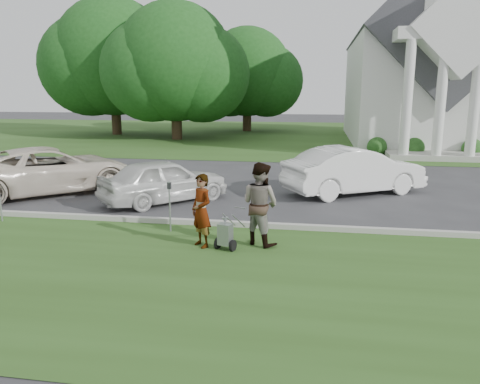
% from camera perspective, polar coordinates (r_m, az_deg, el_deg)
% --- Properties ---
extents(ground, '(120.00, 120.00, 0.00)m').
position_cam_1_polar(ground, '(11.98, -1.63, -4.98)').
color(ground, '#333335').
rests_on(ground, ground).
extents(grass_strip, '(80.00, 7.00, 0.01)m').
position_cam_1_polar(grass_strip, '(9.23, -5.24, -10.42)').
color(grass_strip, '#2B4A19').
rests_on(grass_strip, ground).
extents(church_lawn, '(80.00, 30.00, 0.01)m').
position_cam_1_polar(church_lawn, '(38.45, 6.13, 6.97)').
color(church_lawn, '#2B4A19').
rests_on(church_lawn, ground).
extents(curb, '(80.00, 0.18, 0.15)m').
position_cam_1_polar(curb, '(12.48, -1.14, -3.91)').
color(curb, '#9E9E93').
rests_on(curb, ground).
extents(church, '(9.19, 19.00, 24.10)m').
position_cam_1_polar(church, '(35.09, 21.36, 15.42)').
color(church, white).
rests_on(church, ground).
extents(tree_left, '(10.63, 8.40, 9.71)m').
position_cam_1_polar(tree_left, '(34.78, -7.94, 14.78)').
color(tree_left, '#332316').
rests_on(tree_left, ground).
extents(tree_far, '(11.64, 9.20, 10.73)m').
position_cam_1_polar(tree_far, '(39.74, -15.22, 15.00)').
color(tree_far, '#332316').
rests_on(tree_far, ground).
extents(tree_back, '(9.61, 7.60, 8.89)m').
position_cam_1_polar(tree_back, '(41.70, 0.86, 13.95)').
color(tree_back, '#332316').
rests_on(tree_back, ground).
extents(striping_cart, '(0.62, 0.97, 0.84)m').
position_cam_1_polar(striping_cart, '(10.62, -1.79, -5.24)').
color(striping_cart, black).
rests_on(striping_cart, ground).
extents(person_left, '(0.73, 0.72, 1.70)m').
position_cam_1_polar(person_left, '(10.74, -4.72, -2.36)').
color(person_left, '#999999').
rests_on(person_left, ground).
extents(person_right, '(1.19, 1.12, 1.94)m').
position_cam_1_polar(person_right, '(10.86, 2.46, -1.51)').
color(person_right, '#999999').
rests_on(person_right, ground).
extents(parking_meter_near, '(0.09, 0.09, 1.31)m').
position_cam_1_polar(parking_meter_near, '(11.96, -8.57, -1.03)').
color(parking_meter_near, '#93969B').
rests_on(parking_meter_near, ground).
extents(car_a, '(6.10, 5.96, 1.62)m').
position_cam_1_polar(car_a, '(17.78, -22.07, 2.52)').
color(car_a, beige).
rests_on(car_a, ground).
extents(car_b, '(4.12, 4.16, 1.42)m').
position_cam_1_polar(car_b, '(15.26, -9.22, 1.40)').
color(car_b, silver).
rests_on(car_b, ground).
extents(car_d, '(5.17, 4.05, 1.64)m').
position_cam_1_polar(car_d, '(16.75, 13.75, 2.56)').
color(car_d, white).
rests_on(car_d, ground).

